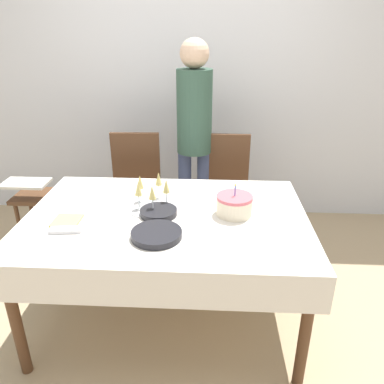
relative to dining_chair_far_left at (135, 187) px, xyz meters
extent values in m
plane|color=tan|center=(0.37, -0.88, -0.54)|extent=(12.00, 12.00, 0.00)
cube|color=silver|center=(0.37, 0.72, 0.81)|extent=(8.00, 0.05, 2.70)
cube|color=silver|center=(0.37, -0.88, 0.20)|extent=(1.61, 1.09, 0.03)
cube|color=silver|center=(0.37, -0.88, 0.11)|extent=(1.64, 1.12, 0.21)
cylinder|color=#51331E|center=(-0.38, -1.36, -0.18)|extent=(0.06, 0.06, 0.72)
cylinder|color=#51331E|center=(1.11, -1.36, -0.18)|extent=(0.06, 0.06, 0.72)
cylinder|color=#51331E|center=(-0.38, -0.39, -0.18)|extent=(0.06, 0.06, 0.72)
cylinder|color=#51331E|center=(1.11, -0.39, -0.18)|extent=(0.06, 0.06, 0.72)
cube|color=#51331E|center=(0.00, -0.08, -0.09)|extent=(0.44, 0.44, 0.04)
cube|color=#51331E|center=(0.00, 0.11, 0.18)|extent=(0.40, 0.05, 0.50)
cylinder|color=#51331E|center=(0.19, -0.26, -0.32)|extent=(0.04, 0.04, 0.44)
cylinder|color=#51331E|center=(-0.17, -0.27, -0.32)|extent=(0.04, 0.04, 0.44)
cylinder|color=#51331E|center=(0.18, 0.10, -0.32)|extent=(0.04, 0.04, 0.44)
cylinder|color=#51331E|center=(-0.18, 0.09, -0.32)|extent=(0.04, 0.04, 0.44)
cube|color=#51331E|center=(0.73, -0.08, -0.09)|extent=(0.43, 0.43, 0.04)
cube|color=#51331E|center=(0.73, 0.11, 0.18)|extent=(0.40, 0.05, 0.50)
cylinder|color=#51331E|center=(0.90, -0.27, -0.32)|extent=(0.04, 0.04, 0.44)
cylinder|color=#51331E|center=(0.54, -0.26, -0.32)|extent=(0.04, 0.04, 0.44)
cylinder|color=#51331E|center=(0.91, 0.09, -0.32)|extent=(0.04, 0.04, 0.44)
cylinder|color=#51331E|center=(0.55, 0.10, -0.32)|extent=(0.04, 0.04, 0.44)
cylinder|color=beige|center=(0.76, -0.85, 0.26)|extent=(0.21, 0.21, 0.10)
cylinder|color=#D15B66|center=(0.76, -0.85, 0.32)|extent=(0.21, 0.21, 0.02)
cylinder|color=#3F72D8|center=(0.76, -0.85, 0.36)|extent=(0.01, 0.01, 0.06)
sphere|color=#F9CC4C|center=(0.76, -0.85, 0.40)|extent=(0.01, 0.01, 0.01)
cylinder|color=silver|center=(0.26, -0.78, 0.21)|extent=(0.32, 0.32, 0.01)
cylinder|color=silver|center=(0.36, -0.77, 0.22)|extent=(0.05, 0.05, 0.00)
cylinder|color=silver|center=(0.36, -0.77, 0.26)|extent=(0.01, 0.01, 0.08)
cone|color=#E0CC72|center=(0.36, -0.77, 0.35)|extent=(0.04, 0.04, 0.08)
cylinder|color=silver|center=(0.29, -0.66, 0.22)|extent=(0.05, 0.05, 0.00)
cylinder|color=silver|center=(0.29, -0.66, 0.26)|extent=(0.01, 0.01, 0.08)
cone|color=#E0CC72|center=(0.29, -0.66, 0.35)|extent=(0.04, 0.04, 0.08)
cylinder|color=silver|center=(0.19, -0.72, 0.22)|extent=(0.05, 0.05, 0.00)
cylinder|color=silver|center=(0.19, -0.72, 0.26)|extent=(0.01, 0.01, 0.08)
cone|color=#E0CC72|center=(0.19, -0.72, 0.35)|extent=(0.04, 0.04, 0.08)
cylinder|color=silver|center=(0.20, -0.82, 0.22)|extent=(0.05, 0.05, 0.00)
cylinder|color=silver|center=(0.20, -0.82, 0.26)|extent=(0.01, 0.01, 0.08)
cone|color=#E0CC72|center=(0.20, -0.82, 0.35)|extent=(0.04, 0.04, 0.08)
cylinder|color=silver|center=(0.29, -0.87, 0.22)|extent=(0.05, 0.05, 0.00)
cylinder|color=silver|center=(0.29, -0.87, 0.26)|extent=(0.01, 0.01, 0.08)
cone|color=#E0CC72|center=(0.29, -0.87, 0.35)|extent=(0.04, 0.04, 0.08)
cylinder|color=black|center=(0.35, -1.14, 0.22)|extent=(0.27, 0.27, 0.01)
cylinder|color=black|center=(0.35, -1.14, 0.22)|extent=(0.27, 0.27, 0.01)
cylinder|color=black|center=(0.35, -1.14, 0.23)|extent=(0.27, 0.27, 0.01)
cylinder|color=black|center=(0.35, -1.14, 0.24)|extent=(0.27, 0.27, 0.01)
cylinder|color=black|center=(0.35, -1.14, 0.24)|extent=(0.27, 0.27, 0.01)
cylinder|color=black|center=(0.32, -0.88, 0.22)|extent=(0.22, 0.22, 0.01)
cylinder|color=black|center=(0.32, -0.88, 0.22)|extent=(0.22, 0.22, 0.01)
cylinder|color=black|center=(0.32, -0.88, 0.23)|extent=(0.22, 0.22, 0.01)
cylinder|color=black|center=(0.32, -0.88, 0.24)|extent=(0.22, 0.22, 0.01)
cylinder|color=black|center=(0.32, -0.88, 0.24)|extent=(0.22, 0.22, 0.01)
cube|color=silver|center=(0.80, -1.05, 0.21)|extent=(0.29, 0.12, 0.00)
cube|color=silver|center=(-0.15, -1.10, 0.22)|extent=(0.18, 0.08, 0.02)
cube|color=#E0D166|center=(-0.18, -0.99, 0.22)|extent=(0.15, 0.15, 0.01)
cylinder|color=#3F4C72|center=(0.40, 0.13, -0.13)|extent=(0.11, 0.11, 0.82)
cylinder|color=#3F4C72|center=(0.56, 0.13, -0.13)|extent=(0.11, 0.11, 0.82)
cylinder|color=#335142|center=(0.48, 0.13, 0.60)|extent=(0.28, 0.28, 0.65)
sphere|color=#D8B293|center=(0.48, 0.13, 1.04)|extent=(0.22, 0.22, 0.22)
cube|color=#51331E|center=(-0.75, -0.23, 0.01)|extent=(0.30, 0.30, 0.03)
cube|color=silver|center=(-0.75, -0.33, 0.16)|extent=(0.33, 0.20, 0.02)
cylinder|color=#51331E|center=(-0.86, -0.34, -0.27)|extent=(0.03, 0.03, 0.54)
cylinder|color=#51331E|center=(-0.64, -0.34, -0.27)|extent=(0.03, 0.03, 0.54)
cylinder|color=#51331E|center=(-0.86, -0.12, -0.27)|extent=(0.03, 0.03, 0.54)
cylinder|color=#51331E|center=(-0.64, -0.12, -0.27)|extent=(0.03, 0.03, 0.54)
camera|label=1|loc=(0.62, -2.82, 1.22)|focal=35.00mm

